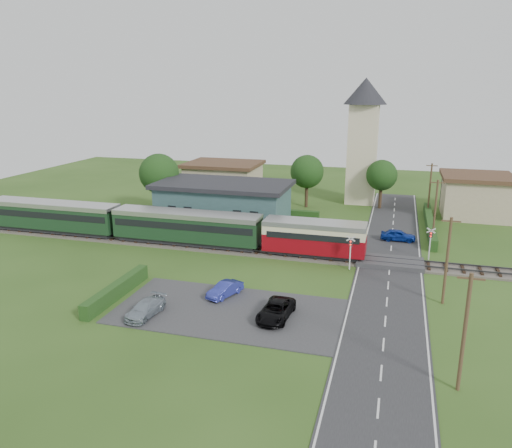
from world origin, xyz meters
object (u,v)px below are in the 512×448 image
(equipment_hut, at_px, (142,218))
(house_west, at_px, (224,180))
(pedestrian_far, at_px, (161,222))
(crossing_signal_far, at_px, (430,239))
(pedestrian_near, at_px, (282,234))
(crossing_signal_near, at_px, (350,248))
(church_tower, at_px, (363,132))
(train, at_px, (159,224))
(house_east, at_px, (475,195))
(car_park_silver, at_px, (146,308))
(car_on_road, at_px, (398,235))
(station_building, at_px, (224,203))
(car_park_blue, at_px, (225,289))
(car_park_dark, at_px, (276,310))

(equipment_hut, relative_size, house_west, 0.24)
(pedestrian_far, bearing_deg, crossing_signal_far, -111.05)
(pedestrian_near, height_order, pedestrian_far, pedestrian_far)
(house_west, height_order, crossing_signal_near, house_west)
(church_tower, distance_m, pedestrian_near, 25.46)
(train, bearing_deg, house_west, 92.16)
(house_east, bearing_deg, car_park_silver, -125.12)
(car_on_road, bearing_deg, pedestrian_far, 98.59)
(church_tower, xyz_separation_m, pedestrian_far, (-20.74, -22.59, -8.86))
(church_tower, bearing_deg, train, -126.35)
(equipment_hut, bearing_deg, train, -39.60)
(house_west, bearing_deg, station_building, -70.35)
(car_park_blue, relative_size, pedestrian_far, 1.89)
(crossing_signal_near, xyz_separation_m, car_park_dark, (-4.13, -11.83, -1.45))
(church_tower, xyz_separation_m, car_on_road, (5.62, -18.08, -9.54))
(crossing_signal_far, relative_size, pedestrian_far, 1.79)
(station_building, bearing_deg, pedestrian_far, -135.83)
(car_park_silver, height_order, car_park_dark, car_park_dark)
(house_east, xyz_separation_m, pedestrian_far, (-35.74, -18.59, -1.43))
(house_east, distance_m, car_park_dark, 40.40)
(train, relative_size, crossing_signal_near, 13.18)
(equipment_hut, height_order, train, train)
(house_east, relative_size, car_on_road, 2.36)
(pedestrian_far, bearing_deg, train, -173.76)
(house_west, xyz_separation_m, crossing_signal_near, (21.40, -25.41, -0.65))
(church_tower, bearing_deg, crossing_signal_far, -69.98)
(house_west, relative_size, car_park_silver, 2.76)
(house_east, bearing_deg, crossing_signal_far, -108.08)
(train, xyz_separation_m, church_tower, (19.13, 26.00, 8.05))
(car_park_blue, distance_m, car_park_silver, 6.69)
(house_west, bearing_deg, car_on_road, -30.48)
(train, bearing_deg, car_on_road, 17.74)
(equipment_hut, relative_size, crossing_signal_near, 0.78)
(house_west, height_order, car_on_road, house_west)
(station_building, relative_size, crossing_signal_far, 4.88)
(station_building, height_order, church_tower, church_tower)
(equipment_hut, xyz_separation_m, car_on_road, (28.62, 4.72, -1.06))
(car_park_blue, bearing_deg, car_on_road, 77.00)
(church_tower, xyz_separation_m, crossing_signal_far, (8.60, -23.61, -8.08))
(pedestrian_near, bearing_deg, station_building, -55.47)
(train, xyz_separation_m, house_west, (-0.87, 23.00, 0.61))
(train, xyz_separation_m, house_east, (34.13, 22.00, 0.62))
(equipment_hut, xyz_separation_m, car_park_dark, (20.27, -17.44, -1.05))
(equipment_hut, height_order, station_building, station_building)
(car_park_silver, bearing_deg, pedestrian_near, 79.71)
(equipment_hut, height_order, car_park_silver, equipment_hut)
(house_east, relative_size, pedestrian_far, 4.82)
(car_park_silver, xyz_separation_m, pedestrian_near, (5.76, 19.56, 0.54))
(car_park_blue, bearing_deg, pedestrian_far, 152.64)
(train, xyz_separation_m, car_park_dark, (16.40, -14.24, -1.49))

